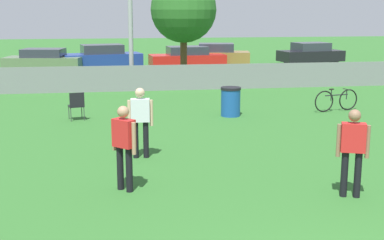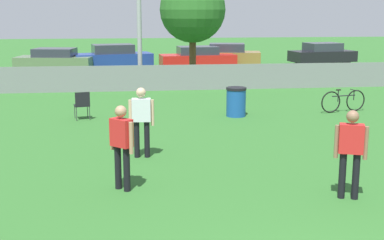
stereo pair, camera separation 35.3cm
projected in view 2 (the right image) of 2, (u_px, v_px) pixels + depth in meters
The scene contains 14 objects.
fence_backline at pixel (186, 77), 22.97m from camera, with size 26.48×0.07×1.21m.
tree_near_pole at pixel (193, 10), 24.79m from camera, with size 3.07×3.07×4.95m.
player_defender_red at pixel (122, 141), 10.19m from camera, with size 0.46×0.47×1.66m.
player_thrower_red at pixel (351, 148), 9.71m from camera, with size 0.56×0.36×1.66m.
player_receiver_white at pixel (141, 117), 12.46m from camera, with size 0.59×0.25×1.66m.
frisbee_disc at pixel (350, 151), 13.15m from camera, with size 0.29×0.29×0.03m.
folding_chair_sideline at pixel (82, 104), 16.85m from camera, with size 0.55×0.55×0.90m.
bicycle_sideline at pixel (343, 101), 18.13m from camera, with size 1.69×0.51×0.79m.
trash_bin at pixel (236, 102), 17.39m from camera, with size 0.66×0.66×0.95m.
parked_car_olive at pixel (55, 60), 29.86m from camera, with size 4.45×2.51×1.29m.
parked_car_blue at pixel (113, 57), 31.11m from camera, with size 4.69×2.56×1.42m.
parked_car_red at pixel (198, 58), 31.21m from camera, with size 4.46×2.08×1.30m.
parked_car_tan at pixel (227, 55), 32.80m from camera, with size 4.29×2.44×1.37m.
parked_car_dark at pixel (322, 54), 33.60m from camera, with size 4.22×2.44×1.36m.
Camera 2 is at (-2.53, -4.72, 3.45)m, focal length 50.00 mm.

